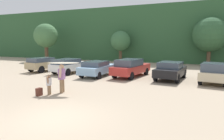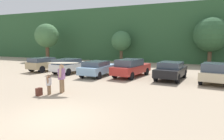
{
  "view_description": "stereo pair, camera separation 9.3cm",
  "coord_description": "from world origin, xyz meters",
  "px_view_note": "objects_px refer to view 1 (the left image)",
  "views": [
    {
      "loc": [
        5.31,
        -6.49,
        3.1
      ],
      "look_at": [
        -0.2,
        6.34,
        1.18
      ],
      "focal_mm": 33.09,
      "sensor_mm": 36.0,
      "label": 1
    },
    {
      "loc": [
        5.39,
        -6.45,
        3.1
      ],
      "look_at": [
        -0.2,
        6.34,
        1.18
      ],
      "focal_mm": 33.09,
      "sensor_mm": 36.0,
      "label": 2
    }
  ],
  "objects_px": {
    "person_child": "(49,84)",
    "backpack_dropped": "(39,92)",
    "parked_car_white": "(70,65)",
    "surfboard_cream": "(63,63)",
    "person_adult": "(62,77)",
    "parked_car_tan": "(46,64)",
    "parked_car_red": "(131,67)",
    "parked_car_black": "(171,70)",
    "parked_car_sky_blue": "(97,68)",
    "parked_car_champagne": "(215,73)"
  },
  "relations": [
    {
      "from": "parked_car_sky_blue",
      "to": "person_child",
      "type": "xyz_separation_m",
      "value": [
        0.45,
        -7.01,
        -0.07
      ]
    },
    {
      "from": "person_child",
      "to": "parked_car_sky_blue",
      "type": "bearing_deg",
      "value": -105.69
    },
    {
      "from": "parked_car_white",
      "to": "backpack_dropped",
      "type": "relative_size",
      "value": 9.97
    },
    {
      "from": "parked_car_black",
      "to": "parked_car_tan",
      "type": "bearing_deg",
      "value": 95.75
    },
    {
      "from": "parked_car_sky_blue",
      "to": "person_child",
      "type": "bearing_deg",
      "value": -175.55
    },
    {
      "from": "parked_car_sky_blue",
      "to": "parked_car_tan",
      "type": "bearing_deg",
      "value": 83.81
    },
    {
      "from": "surfboard_cream",
      "to": "backpack_dropped",
      "type": "distance_m",
      "value": 2.19
    },
    {
      "from": "parked_car_tan",
      "to": "parked_car_red",
      "type": "relative_size",
      "value": 0.91
    },
    {
      "from": "parked_car_tan",
      "to": "person_child",
      "type": "relative_size",
      "value": 3.77
    },
    {
      "from": "person_adult",
      "to": "person_child",
      "type": "distance_m",
      "value": 0.89
    },
    {
      "from": "parked_car_red",
      "to": "surfboard_cream",
      "type": "xyz_separation_m",
      "value": [
        -1.96,
        -7.1,
        0.99
      ]
    },
    {
      "from": "parked_car_tan",
      "to": "parked_car_black",
      "type": "bearing_deg",
      "value": -80.98
    },
    {
      "from": "parked_car_black",
      "to": "backpack_dropped",
      "type": "bearing_deg",
      "value": 148.26
    },
    {
      "from": "parked_car_white",
      "to": "parked_car_sky_blue",
      "type": "distance_m",
      "value": 3.36
    },
    {
      "from": "person_adult",
      "to": "parked_car_tan",
      "type": "bearing_deg",
      "value": -63.14
    },
    {
      "from": "parked_car_white",
      "to": "surfboard_cream",
      "type": "relative_size",
      "value": 2.24
    },
    {
      "from": "parked_car_sky_blue",
      "to": "person_child",
      "type": "relative_size",
      "value": 3.57
    },
    {
      "from": "parked_car_tan",
      "to": "parked_car_white",
      "type": "bearing_deg",
      "value": -85.84
    },
    {
      "from": "parked_car_red",
      "to": "person_child",
      "type": "height_order",
      "value": "parked_car_red"
    },
    {
      "from": "parked_car_sky_blue",
      "to": "person_adult",
      "type": "xyz_separation_m",
      "value": [
        0.81,
        -6.26,
        0.24
      ]
    },
    {
      "from": "parked_car_white",
      "to": "person_adult",
      "type": "bearing_deg",
      "value": -140.6
    },
    {
      "from": "parked_car_tan",
      "to": "surfboard_cream",
      "type": "bearing_deg",
      "value": -124.42
    },
    {
      "from": "person_child",
      "to": "backpack_dropped",
      "type": "distance_m",
      "value": 0.72
    },
    {
      "from": "parked_car_sky_blue",
      "to": "backpack_dropped",
      "type": "distance_m",
      "value": 7.42
    },
    {
      "from": "parked_car_black",
      "to": "surfboard_cream",
      "type": "relative_size",
      "value": 2.15
    },
    {
      "from": "parked_car_sky_blue",
      "to": "person_adult",
      "type": "bearing_deg",
      "value": -171.86
    },
    {
      "from": "parked_car_champagne",
      "to": "person_adult",
      "type": "xyz_separation_m",
      "value": [
        -8.74,
        -6.89,
        0.18
      ]
    },
    {
      "from": "parked_car_tan",
      "to": "person_child",
      "type": "xyz_separation_m",
      "value": [
        7.01,
        -7.8,
        -0.13
      ]
    },
    {
      "from": "backpack_dropped",
      "to": "parked_car_black",
      "type": "bearing_deg",
      "value": 52.9
    },
    {
      "from": "parked_car_tan",
      "to": "surfboard_cream",
      "type": "distance_m",
      "value": 10.25
    },
    {
      "from": "person_adult",
      "to": "parked_car_champagne",
      "type": "bearing_deg",
      "value": -161.15
    },
    {
      "from": "parked_car_sky_blue",
      "to": "person_adult",
      "type": "distance_m",
      "value": 6.31
    },
    {
      "from": "parked_car_white",
      "to": "backpack_dropped",
      "type": "bearing_deg",
      "value": -148.9
    },
    {
      "from": "person_child",
      "to": "parked_car_red",
      "type": "bearing_deg",
      "value": -126.2
    },
    {
      "from": "parked_car_white",
      "to": "surfboard_cream",
      "type": "xyz_separation_m",
      "value": [
        4.21,
        -6.71,
        1.04
      ]
    },
    {
      "from": "parked_car_red",
      "to": "person_child",
      "type": "xyz_separation_m",
      "value": [
        -2.4,
        -7.95,
        -0.16
      ]
    },
    {
      "from": "person_adult",
      "to": "backpack_dropped",
      "type": "relative_size",
      "value": 3.87
    },
    {
      "from": "parked_car_sky_blue",
      "to": "surfboard_cream",
      "type": "relative_size",
      "value": 2.12
    },
    {
      "from": "parked_car_red",
      "to": "parked_car_champagne",
      "type": "height_order",
      "value": "parked_car_red"
    },
    {
      "from": "parked_car_white",
      "to": "person_adult",
      "type": "distance_m",
      "value": 7.96
    },
    {
      "from": "person_child",
      "to": "person_adult",
      "type": "bearing_deg",
      "value": -134.89
    },
    {
      "from": "parked_car_champagne",
      "to": "person_child",
      "type": "bearing_deg",
      "value": 139.16
    },
    {
      "from": "backpack_dropped",
      "to": "parked_car_champagne",
      "type": "bearing_deg",
      "value": 40.19
    },
    {
      "from": "parked_car_champagne",
      "to": "backpack_dropped",
      "type": "relative_size",
      "value": 9.22
    },
    {
      "from": "person_child",
      "to": "backpack_dropped",
      "type": "height_order",
      "value": "person_child"
    },
    {
      "from": "parked_car_white",
      "to": "person_child",
      "type": "bearing_deg",
      "value": -145.32
    },
    {
      "from": "parked_car_red",
      "to": "backpack_dropped",
      "type": "distance_m",
      "value": 8.82
    },
    {
      "from": "parked_car_white",
      "to": "backpack_dropped",
      "type": "height_order",
      "value": "parked_car_white"
    },
    {
      "from": "parked_car_tan",
      "to": "backpack_dropped",
      "type": "bearing_deg",
      "value": -132.5
    },
    {
      "from": "parked_car_tan",
      "to": "backpack_dropped",
      "type": "distance_m",
      "value": 10.54
    }
  ]
}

